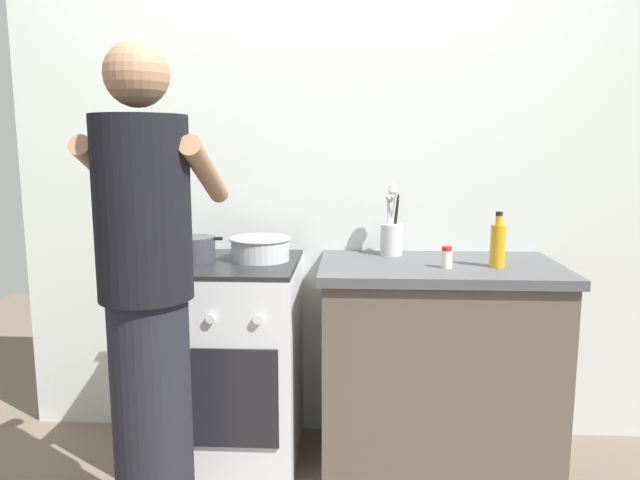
% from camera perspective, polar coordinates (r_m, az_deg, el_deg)
% --- Properties ---
extents(ground, '(6.00, 6.00, 0.00)m').
position_cam_1_polar(ground, '(2.67, -1.30, -22.09)').
color(ground, '#6B5B4C').
extents(back_wall, '(3.20, 0.10, 2.50)m').
position_cam_1_polar(back_wall, '(2.79, 3.52, 6.29)').
color(back_wall, silver).
rests_on(back_wall, ground).
extents(countertop, '(1.00, 0.60, 0.90)m').
position_cam_1_polar(countertop, '(2.63, 11.22, -11.85)').
color(countertop, brown).
rests_on(countertop, ground).
extents(stove_range, '(0.60, 0.62, 0.90)m').
position_cam_1_polar(stove_range, '(2.66, -8.80, -11.63)').
color(stove_range, silver).
rests_on(stove_range, ground).
extents(pot, '(0.25, 0.19, 0.11)m').
position_cam_1_polar(pot, '(2.55, -12.20, -0.88)').
color(pot, '#38383D').
rests_on(pot, stove_range).
extents(mixing_bowl, '(0.26, 0.26, 0.10)m').
position_cam_1_polar(mixing_bowl, '(2.53, -5.81, -0.74)').
color(mixing_bowl, '#B7B7BC').
rests_on(mixing_bowl, stove_range).
extents(utensil_crock, '(0.10, 0.10, 0.32)m').
position_cam_1_polar(utensil_crock, '(2.65, 6.94, 0.71)').
color(utensil_crock, silver).
rests_on(utensil_crock, countertop).
extents(spice_bottle, '(0.04, 0.04, 0.09)m').
position_cam_1_polar(spice_bottle, '(2.41, 12.17, -1.67)').
color(spice_bottle, silver).
rests_on(spice_bottle, countertop).
extents(oil_bottle, '(0.06, 0.06, 0.23)m').
position_cam_1_polar(oil_bottle, '(2.47, 16.84, -0.41)').
color(oil_bottle, gold).
rests_on(oil_bottle, countertop).
extents(person, '(0.41, 0.50, 1.70)m').
position_cam_1_polar(person, '(2.00, -16.31, -6.48)').
color(person, black).
rests_on(person, ground).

